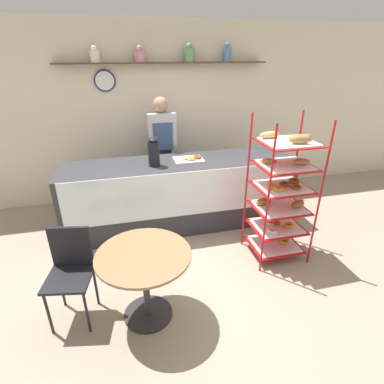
% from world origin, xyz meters
% --- Properties ---
extents(ground_plane, '(14.00, 14.00, 0.00)m').
position_xyz_m(ground_plane, '(0.00, 0.00, 0.00)').
color(ground_plane, gray).
extents(back_wall, '(10.00, 0.30, 2.70)m').
position_xyz_m(back_wall, '(-0.00, 2.14, 1.37)').
color(back_wall, beige).
rests_on(back_wall, ground_plane).
extents(display_counter, '(3.11, 0.78, 0.93)m').
position_xyz_m(display_counter, '(0.00, 1.03, 0.47)').
color(display_counter, '#333338').
rests_on(display_counter, ground_plane).
extents(pastry_rack, '(0.63, 0.55, 1.67)m').
position_xyz_m(pastry_rack, '(0.96, 0.05, 0.83)').
color(pastry_rack, '#B71414').
rests_on(pastry_rack, ground_plane).
extents(person_worker, '(0.41, 0.23, 1.69)m').
position_xyz_m(person_worker, '(-0.13, 1.68, 0.93)').
color(person_worker, '#282833').
rests_on(person_worker, ground_plane).
extents(cafe_table, '(0.82, 0.82, 0.70)m').
position_xyz_m(cafe_table, '(-0.65, -0.55, 0.54)').
color(cafe_table, '#262628').
rests_on(cafe_table, ground_plane).
extents(cafe_chair, '(0.44, 0.44, 0.88)m').
position_xyz_m(cafe_chair, '(-1.28, -0.34, 0.54)').
color(cafe_chair, black).
rests_on(cafe_chair, ground_plane).
extents(coffee_carafe, '(0.15, 0.15, 0.36)m').
position_xyz_m(coffee_carafe, '(-0.35, 0.96, 1.11)').
color(coffee_carafe, black).
rests_on(coffee_carafe, display_counter).
extents(donut_tray_counter, '(0.39, 0.29, 0.05)m').
position_xyz_m(donut_tray_counter, '(0.14, 1.07, 0.95)').
color(donut_tray_counter, white).
rests_on(donut_tray_counter, display_counter).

